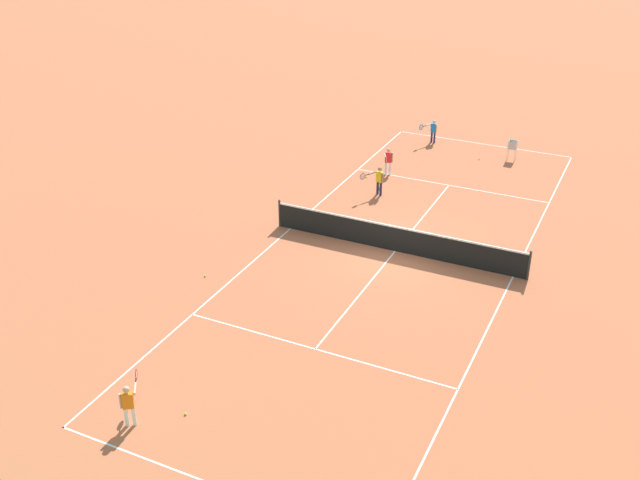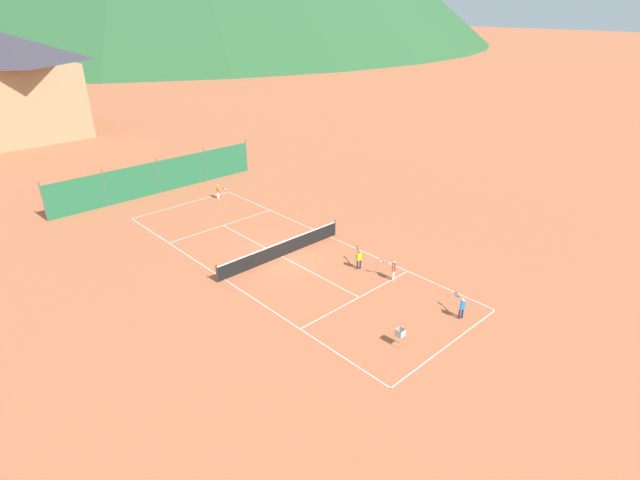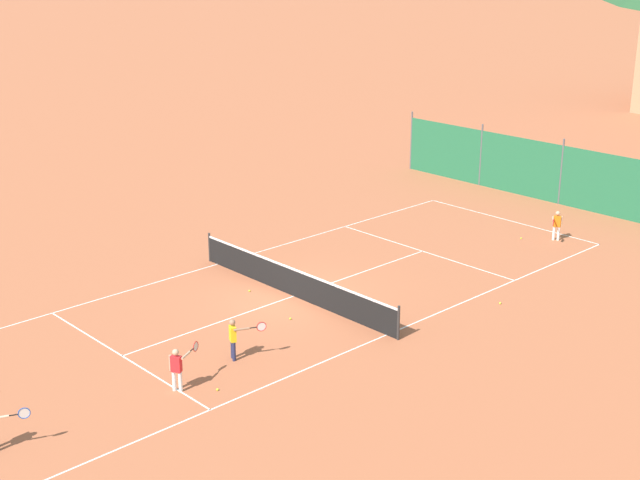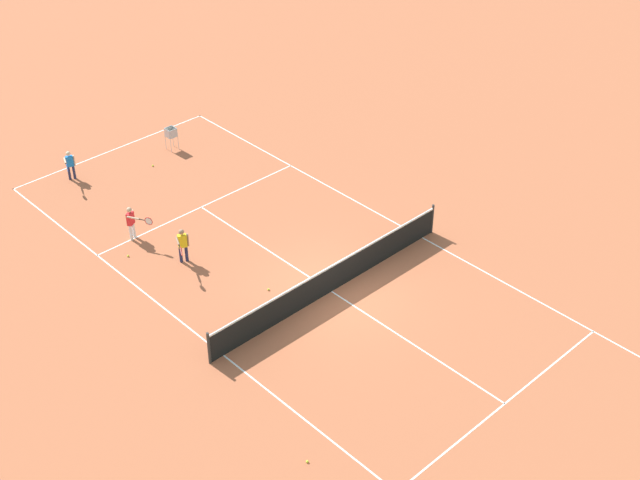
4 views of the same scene
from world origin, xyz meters
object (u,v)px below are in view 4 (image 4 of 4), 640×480
object	(u,v)px
tennis_ball_near_corner	(128,256)
tennis_ball_alley_right	(153,166)
player_near_service	(70,164)
ball_hopper	(171,134)
tennis_ball_by_net_left	(343,261)
tennis_ball_mid_court	(268,289)
player_far_service	(132,221)
tennis_ball_far_corner	(307,462)
tennis_net	(331,278)
player_far_baseline	(182,244)

from	to	relation	value
tennis_ball_near_corner	tennis_ball_alley_right	distance (m)	5.64
player_near_service	ball_hopper	bearing A→B (deg)	170.72
tennis_ball_by_net_left	tennis_ball_mid_court	bearing A→B (deg)	-11.02
player_far_service	tennis_ball_far_corner	bearing A→B (deg)	78.03
tennis_net	player_far_service	distance (m)	6.94
tennis_ball_by_net_left	tennis_ball_alley_right	bearing A→B (deg)	-84.31
tennis_ball_by_net_left	ball_hopper	world-z (taller)	ball_hopper
player_far_service	ball_hopper	size ratio (longest dim) A/B	1.33
player_near_service	tennis_ball_by_net_left	bearing A→B (deg)	109.03
tennis_net	tennis_ball_by_net_left	size ratio (longest dim) A/B	139.09
tennis_net	tennis_ball_far_corner	distance (m)	6.64
player_far_service	player_near_service	distance (m)	4.68
tennis_net	tennis_ball_far_corner	world-z (taller)	tennis_net
player_far_service	player_near_service	size ratio (longest dim) A/B	1.06
player_far_service	ball_hopper	xyz separation A→B (m)	(-4.40, -4.02, -0.04)
tennis_net	player_far_baseline	xyz separation A→B (m)	(2.31, -4.22, 0.20)
player_far_service	tennis_ball_alley_right	world-z (taller)	player_far_service
player_far_baseline	tennis_ball_near_corner	world-z (taller)	player_far_baseline
tennis_ball_near_corner	tennis_ball_by_net_left	bearing A→B (deg)	134.14
tennis_ball_alley_right	ball_hopper	xyz separation A→B (m)	(-1.30, -0.56, 0.62)
tennis_ball_near_corner	player_far_baseline	bearing A→B (deg)	127.51
player_far_service	player_far_baseline	distance (m)	2.20
tennis_ball_near_corner	ball_hopper	size ratio (longest dim) A/B	0.07
tennis_net	tennis_ball_near_corner	xyz separation A→B (m)	(3.43, -5.67, -0.47)
tennis_ball_alley_right	tennis_ball_mid_court	distance (m)	8.68
tennis_ball_far_corner	ball_hopper	bearing A→B (deg)	-114.37
tennis_ball_by_net_left	player_near_service	bearing A→B (deg)	-70.97
tennis_net	player_near_service	distance (m)	11.26
player_far_baseline	player_near_service	xyz separation A→B (m)	(-0.07, -6.82, -0.04)
tennis_ball_by_net_left	ball_hopper	size ratio (longest dim) A/B	0.07
tennis_ball_alley_right	tennis_ball_by_net_left	world-z (taller)	same
tennis_ball_far_corner	tennis_ball_mid_court	world-z (taller)	same
player_far_service	tennis_ball_alley_right	xyz separation A→B (m)	(-3.11, -3.46, -0.66)
tennis_ball_near_corner	tennis_ball_alley_right	xyz separation A→B (m)	(-3.81, -4.16, 0.00)
player_far_baseline	tennis_ball_by_net_left	bearing A→B (deg)	136.60
tennis_ball_by_net_left	tennis_ball_far_corner	bearing A→B (deg)	39.44
tennis_ball_near_corner	ball_hopper	world-z (taller)	ball_hopper
player_far_service	player_far_baseline	xyz separation A→B (m)	(-0.41, 2.16, 0.01)
player_near_service	tennis_ball_alley_right	distance (m)	2.95
tennis_ball_alley_right	tennis_ball_far_corner	bearing A→B (deg)	69.23
player_far_baseline	tennis_net	bearing A→B (deg)	118.74
tennis_net	tennis_ball_far_corner	xyz separation A→B (m)	(4.99, 4.34, -0.47)
player_far_baseline	ball_hopper	bearing A→B (deg)	-122.88
tennis_ball_far_corner	tennis_ball_by_net_left	bearing A→B (deg)	-140.56
player_near_service	tennis_ball_near_corner	world-z (taller)	player_near_service
tennis_ball_alley_right	tennis_ball_by_net_left	bearing A→B (deg)	95.69
tennis_net	tennis_ball_alley_right	xyz separation A→B (m)	(-0.38, -9.83, -0.47)
tennis_ball_near_corner	ball_hopper	bearing A→B (deg)	-137.26
tennis_ball_far_corner	player_far_service	bearing A→B (deg)	-101.97
player_far_service	tennis_ball_near_corner	size ratio (longest dim) A/B	17.92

